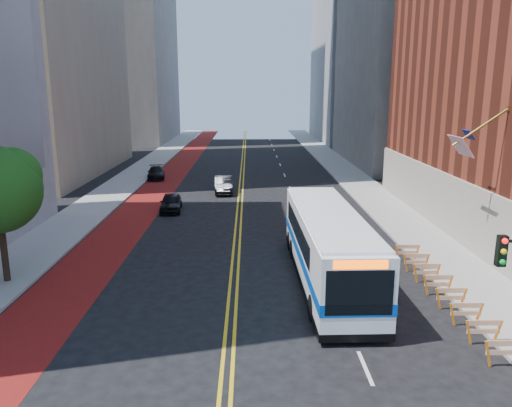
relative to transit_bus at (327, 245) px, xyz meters
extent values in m
plane|color=black|center=(-4.67, -6.09, -1.89)|extent=(160.00, 160.00, 0.00)
cube|color=gray|center=(-16.67, 23.91, -1.82)|extent=(4.00, 140.00, 0.15)
cube|color=gray|center=(7.33, 23.91, -1.82)|extent=(4.00, 140.00, 0.15)
cube|color=#60100D|center=(-12.77, 23.91, -1.89)|extent=(3.60, 140.00, 0.01)
cube|color=gold|center=(-4.85, 23.91, -1.89)|extent=(0.14, 140.00, 0.01)
cube|color=gold|center=(-4.49, 23.91, -1.89)|extent=(0.14, 140.00, 0.01)
cube|color=silver|center=(0.13, -8.09, -1.89)|extent=(0.14, 2.20, 0.01)
cube|color=silver|center=(0.13, -0.09, -1.89)|extent=(0.14, 2.20, 0.01)
cube|color=silver|center=(0.13, 7.91, -1.89)|extent=(0.14, 2.20, 0.01)
cube|color=silver|center=(0.13, 15.91, -1.89)|extent=(0.14, 2.20, 0.01)
cube|color=silver|center=(0.13, 23.91, -1.89)|extent=(0.14, 2.20, 0.01)
cube|color=silver|center=(0.13, 31.91, -1.89)|extent=(0.14, 2.20, 0.01)
cube|color=silver|center=(0.13, 39.91, -1.89)|extent=(0.14, 2.20, 0.01)
cube|color=silver|center=(0.13, 47.91, -1.89)|extent=(0.14, 2.20, 0.01)
cube|color=silver|center=(0.13, 55.91, -1.89)|extent=(0.14, 2.20, 0.01)
cube|color=silver|center=(0.13, 63.91, -1.89)|extent=(0.14, 2.20, 0.01)
cube|color=silver|center=(0.13, 71.91, -1.89)|extent=(0.14, 2.20, 0.01)
cube|color=silver|center=(0.13, 79.91, -1.89)|extent=(0.14, 2.20, 0.01)
cube|color=#9E9384|center=(9.38, 5.91, 0.11)|extent=(0.50, 36.00, 4.00)
cube|color=black|center=(9.48, 6.91, -0.79)|extent=(0.35, 2.80, 2.20)
cube|color=black|center=(9.48, 13.91, -0.79)|extent=(0.35, 2.80, 2.20)
cube|color=#A57F33|center=(9.38, 1.91, 6.61)|extent=(0.25, 0.25, 0.25)
cylinder|color=#A57F33|center=(8.03, 1.91, 5.71)|extent=(2.85, 0.12, 2.05)
cube|color=#B21419|center=(7.03, 1.91, 4.71)|extent=(0.75, 1.90, 1.05)
cube|color=navy|center=(7.58, 2.36, 5.26)|extent=(0.39, 0.85, 0.52)
cube|color=slate|center=(18.33, 41.91, 18.11)|extent=(18.00, 26.00, 40.00)
cube|color=orange|center=(4.38, -8.09, -1.39)|extent=(0.32, 0.06, 0.99)
cube|color=orange|center=(4.93, -8.09, -0.99)|extent=(1.25, 0.05, 0.22)
cube|color=orange|center=(4.93, -8.09, -1.34)|extent=(1.25, 0.05, 0.18)
cube|color=orange|center=(4.38, -6.54, -1.39)|extent=(0.32, 0.06, 0.99)
cube|color=orange|center=(5.48, -6.54, -1.39)|extent=(0.32, 0.06, 0.99)
cube|color=orange|center=(4.93, -6.54, -0.99)|extent=(1.25, 0.05, 0.22)
cube|color=orange|center=(4.93, -6.54, -1.34)|extent=(1.25, 0.05, 0.18)
cube|color=orange|center=(4.38, -4.99, -1.39)|extent=(0.32, 0.06, 0.99)
cube|color=orange|center=(5.48, -4.99, -1.39)|extent=(0.32, 0.06, 0.99)
cube|color=orange|center=(4.93, -4.99, -0.99)|extent=(1.25, 0.05, 0.22)
cube|color=orange|center=(4.93, -4.99, -1.34)|extent=(1.25, 0.05, 0.18)
cube|color=orange|center=(4.38, -3.44, -1.39)|extent=(0.32, 0.06, 0.99)
cube|color=orange|center=(5.48, -3.44, -1.39)|extent=(0.32, 0.06, 0.99)
cube|color=orange|center=(4.93, -3.44, -0.99)|extent=(1.25, 0.05, 0.22)
cube|color=orange|center=(4.93, -3.44, -1.34)|extent=(1.25, 0.05, 0.18)
cube|color=orange|center=(4.38, -1.89, -1.39)|extent=(0.32, 0.06, 0.99)
cube|color=orange|center=(5.48, -1.89, -1.39)|extent=(0.32, 0.06, 0.99)
cube|color=orange|center=(4.93, -1.89, -0.99)|extent=(1.25, 0.05, 0.22)
cube|color=orange|center=(4.93, -1.89, -1.34)|extent=(1.25, 0.05, 0.18)
cube|color=orange|center=(4.38, -0.34, -1.39)|extent=(0.32, 0.06, 0.99)
cube|color=orange|center=(5.48, -0.34, -1.39)|extent=(0.32, 0.06, 0.99)
cube|color=orange|center=(4.93, -0.34, -0.99)|extent=(1.25, 0.05, 0.22)
cube|color=orange|center=(4.93, -0.34, -1.34)|extent=(1.25, 0.05, 0.18)
cube|color=orange|center=(4.38, 1.21, -1.39)|extent=(0.32, 0.06, 0.99)
cube|color=orange|center=(5.48, 1.21, -1.39)|extent=(0.32, 0.06, 0.99)
cube|color=orange|center=(4.93, 1.21, -0.99)|extent=(1.25, 0.05, 0.22)
cube|color=orange|center=(4.93, 1.21, -1.34)|extent=(1.25, 0.05, 0.18)
cube|color=orange|center=(4.38, 2.76, -1.39)|extent=(0.32, 0.06, 0.99)
cube|color=orange|center=(5.48, 2.76, -1.39)|extent=(0.32, 0.06, 0.99)
cube|color=orange|center=(4.93, 2.76, -0.99)|extent=(1.25, 0.05, 0.22)
cube|color=orange|center=(4.93, 2.76, -1.34)|extent=(1.25, 0.05, 0.18)
cylinder|color=black|center=(-15.97, -0.09, -0.14)|extent=(0.32, 0.32, 3.20)
sphere|color=#0F4911|center=(-15.37, 0.31, 3.46)|extent=(2.80, 2.80, 2.80)
cube|color=black|center=(3.63, -9.59, 2.86)|extent=(0.28, 0.22, 0.95)
sphere|color=red|center=(3.63, -9.73, 3.21)|extent=(0.18, 0.18, 0.18)
sphere|color=yellow|center=(3.63, -9.73, 2.88)|extent=(0.18, 0.18, 0.18)
sphere|color=#0CA526|center=(3.63, -9.73, 2.55)|extent=(0.18, 0.18, 0.18)
cube|color=white|center=(0.00, -0.14, 0.05)|extent=(3.09, 13.20, 3.12)
cube|color=#0642AC|center=(0.00, -0.14, -0.41)|extent=(3.13, 13.25, 0.49)
cube|color=black|center=(-0.01, 0.73, 0.57)|extent=(3.07, 9.26, 1.04)
cube|color=black|center=(0.12, -6.69, 0.30)|extent=(2.51, 0.16, 1.75)
cube|color=black|center=(-0.12, 6.40, 0.52)|extent=(2.28, 0.15, 1.10)
cube|color=#FF5905|center=(0.12, -6.70, 1.39)|extent=(2.00, 0.12, 0.33)
cube|color=white|center=(0.00, -0.14, 1.67)|extent=(2.93, 12.54, 0.13)
cube|color=black|center=(0.00, -0.14, -1.51)|extent=(3.12, 13.24, 0.33)
cylinder|color=black|center=(-1.21, -4.38, -1.35)|extent=(0.35, 1.10, 1.10)
cylinder|color=black|center=(1.37, -4.33, -1.35)|extent=(0.35, 1.10, 1.10)
cylinder|color=black|center=(-1.36, 3.52, -1.35)|extent=(0.35, 1.10, 1.10)
cylinder|color=black|center=(1.23, 3.56, -1.35)|extent=(0.35, 1.10, 1.10)
cylinder|color=black|center=(-1.39, 5.09, -1.35)|extent=(0.35, 1.10, 1.10)
cylinder|color=black|center=(1.20, 5.14, -1.35)|extent=(0.35, 1.10, 1.10)
imported|color=black|center=(-10.12, 15.06, -1.21)|extent=(1.93, 4.14, 1.37)
imported|color=black|center=(-6.31, 22.21, -1.14)|extent=(1.94, 4.71, 1.52)
imported|color=black|center=(-13.97, 29.92, -1.26)|extent=(2.45, 4.61, 1.27)
camera|label=1|loc=(-3.90, -23.65, 7.55)|focal=35.00mm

